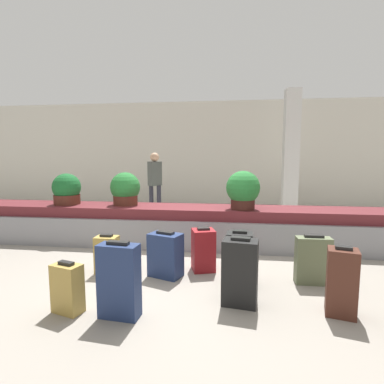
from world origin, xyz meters
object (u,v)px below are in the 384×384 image
suitcase_3 (239,259)px  traveler_0 (155,179)px  suitcase_0 (313,260)px  suitcase_2 (342,282)px  pillar (291,152)px  potted_plant_2 (125,189)px  suitcase_4 (107,254)px  potted_plant_0 (243,190)px  suitcase_5 (166,255)px  suitcase_7 (240,272)px  suitcase_1 (203,250)px  potted_plant_1 (67,190)px  suitcase_8 (67,288)px  suitcase_6 (119,281)px

suitcase_3 → traveler_0: (-2.01, 3.96, 0.63)m
suitcase_0 → suitcase_2: (0.08, -0.70, 0.04)m
pillar → potted_plant_2: size_ratio=5.60×
suitcase_4 → potted_plant_0: 2.28m
suitcase_3 → suitcase_5: size_ratio=1.14×
suitcase_0 → suitcase_4: size_ratio=1.16×
suitcase_4 → suitcase_7: (1.66, -0.61, 0.09)m
suitcase_1 → suitcase_0: bearing=-27.8°
potted_plant_2 → potted_plant_0: bearing=-5.3°
potted_plant_1 → pillar: bearing=35.9°
potted_plant_1 → traveler_0: 2.60m
suitcase_2 → potted_plant_2: potted_plant_2 is taller
suitcase_7 → suitcase_5: bearing=154.6°
suitcase_0 → suitcase_4: (-2.52, 0.00, -0.04)m
suitcase_7 → suitcase_8: size_ratio=1.39×
suitcase_0 → potted_plant_2: potted_plant_2 is taller
suitcase_4 → suitcase_8: suitcase_4 is taller
suitcase_2 → potted_plant_0: (-0.85, 1.96, 0.64)m
suitcase_6 → potted_plant_1: bearing=133.5°
suitcase_5 → potted_plant_0: potted_plant_0 is taller
suitcase_4 → potted_plant_0: (1.75, 1.26, 0.72)m
suitcase_0 → suitcase_7: size_ratio=0.84×
suitcase_7 → potted_plant_0: size_ratio=1.12×
suitcase_6 → suitcase_7: 1.18m
suitcase_4 → traveler_0: bearing=94.4°
suitcase_6 → suitcase_7: size_ratio=1.04×
potted_plant_1 → potted_plant_0: bearing=-2.3°
suitcase_4 → potted_plant_2: size_ratio=0.88×
pillar → suitcase_8: 6.50m
pillar → suitcase_1: (-1.88, -4.34, -1.33)m
suitcase_8 → suitcase_7: bearing=29.4°
suitcase_4 → suitcase_8: bearing=-89.2°
pillar → suitcase_2: (-0.49, -5.28, -1.28)m
pillar → suitcase_0: 4.81m
suitcase_4 → suitcase_5: (0.77, -0.01, 0.03)m
potted_plant_1 → suitcase_1: bearing=-24.3°
suitcase_3 → suitcase_4: suitcase_3 is taller
suitcase_0 → potted_plant_1: bearing=158.6°
suitcase_8 → potted_plant_1: potted_plant_1 is taller
suitcase_0 → suitcase_2: suitcase_2 is taller
suitcase_0 → suitcase_6: size_ratio=0.81×
potted_plant_2 → suitcase_1: bearing=-39.1°
potted_plant_0 → potted_plant_2: (-2.02, 0.19, -0.04)m
suitcase_5 → suitcase_8: 1.23m
suitcase_0 → potted_plant_2: size_ratio=1.02×
suitcase_4 → potted_plant_0: size_ratio=0.82×
suitcase_0 → traveler_0: bearing=125.5°
potted_plant_2 → suitcase_4: bearing=-79.6°
suitcase_3 → suitcase_5: suitcase_3 is taller
pillar → suitcase_0: size_ratio=5.48×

